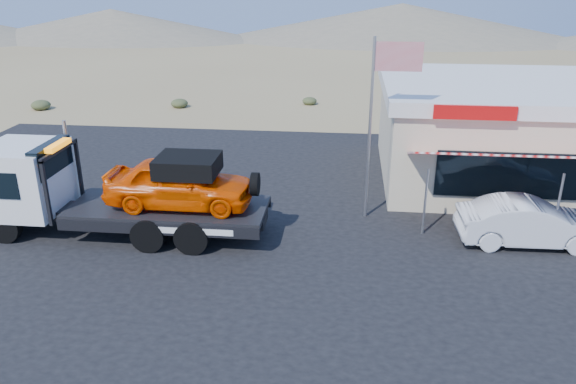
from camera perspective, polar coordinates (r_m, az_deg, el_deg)
name	(u,v)px	position (r m, az deg, el deg)	size (l,w,h in m)	color
ground	(198,275)	(15.99, -9.11, -8.30)	(120.00, 120.00, 0.00)	#8C7650
asphalt_lot	(282,231)	(18.23, -0.61, -4.01)	(32.00, 24.00, 0.02)	black
tow_truck	(116,187)	(18.32, -17.06, 0.48)	(8.82, 2.61, 2.95)	black
white_sedan	(530,223)	(18.65, 23.34, -2.88)	(1.50, 4.29, 1.41)	silver
jerky_store	(513,131)	(23.97, 21.91, 5.79)	(10.40, 9.97, 3.90)	beige
flagpole	(378,109)	(18.32, 9.15, 8.31)	(1.55, 0.10, 6.00)	#99999E
distant_hills	(235,24)	(70.08, -5.37, 16.65)	(126.00, 48.00, 4.20)	#726B59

